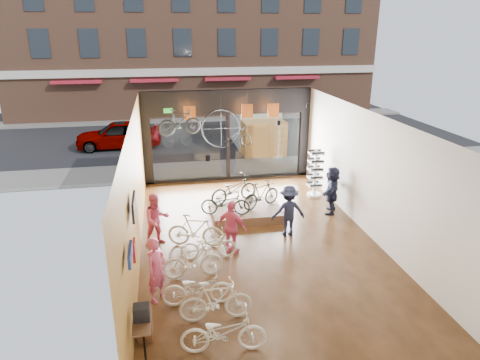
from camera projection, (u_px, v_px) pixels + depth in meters
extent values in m
cube|color=black|center=(259.00, 244.00, 12.92)|extent=(7.00, 12.00, 0.04)
cube|color=black|center=(261.00, 118.00, 11.63)|extent=(7.00, 12.00, 0.04)
cube|color=#AE7829|center=(135.00, 193.00, 11.67)|extent=(0.04, 12.00, 3.80)
cube|color=beige|center=(374.00, 177.00, 12.88)|extent=(0.04, 12.00, 3.80)
cube|color=beige|center=(346.00, 315.00, 6.70)|extent=(7.00, 0.04, 3.80)
cube|color=#198C26|center=(168.00, 111.00, 16.92)|extent=(0.35, 0.06, 0.18)
cube|color=black|center=(206.00, 132.00, 26.81)|extent=(30.00, 18.00, 0.02)
cube|color=slate|center=(224.00, 169.00, 19.56)|extent=(30.00, 2.40, 0.12)
cube|color=slate|center=(200.00, 118.00, 30.49)|extent=(30.00, 2.00, 0.12)
cube|color=brown|center=(193.00, 15.00, 30.47)|extent=(26.00, 5.00, 14.00)
imported|color=gray|center=(119.00, 134.00, 22.92)|extent=(4.43, 1.78, 1.51)
imported|color=beige|center=(224.00, 332.00, 8.48)|extent=(1.79, 0.77, 0.91)
imported|color=beige|center=(216.00, 301.00, 9.38)|extent=(1.65, 0.48, 0.99)
imported|color=beige|center=(198.00, 288.00, 9.94)|extent=(1.70, 0.68, 0.88)
imported|color=beige|center=(193.00, 261.00, 11.01)|extent=(1.60, 0.51, 0.96)
imported|color=beige|center=(208.00, 245.00, 11.95)|extent=(1.59, 0.59, 0.83)
imported|color=beige|center=(196.00, 230.00, 12.62)|extent=(1.74, 0.93, 1.01)
cube|color=#50351E|center=(246.00, 212.00, 14.79)|extent=(2.40, 1.80, 0.30)
imported|color=black|center=(225.00, 203.00, 14.04)|extent=(1.71, 0.90, 0.85)
imported|color=black|center=(261.00, 194.00, 14.63)|extent=(1.57, 1.11, 0.93)
imported|color=black|center=(234.00, 189.00, 15.04)|extent=(1.93, 1.30, 0.96)
imported|color=#CC4C72|center=(157.00, 270.00, 10.00)|extent=(0.67, 0.70, 1.61)
imported|color=#CC4C72|center=(157.00, 219.00, 12.64)|extent=(0.93, 0.82, 1.60)
imported|color=#CC4C72|center=(232.00, 227.00, 12.13)|extent=(0.97, 0.91, 1.61)
imported|color=#161C33|center=(288.00, 211.00, 13.19)|extent=(1.06, 0.62, 1.63)
imported|color=#161C33|center=(332.00, 190.00, 14.83)|extent=(1.17, 1.61, 1.68)
imported|color=black|center=(180.00, 122.00, 15.47)|extent=(1.64, 0.77, 0.95)
cube|color=#CC5919|center=(190.00, 113.00, 16.43)|extent=(0.45, 0.03, 0.55)
cube|color=#CC5919|center=(247.00, 111.00, 16.82)|extent=(0.45, 0.03, 0.55)
cube|color=#CC5919|center=(273.00, 110.00, 17.00)|extent=(0.45, 0.03, 0.55)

